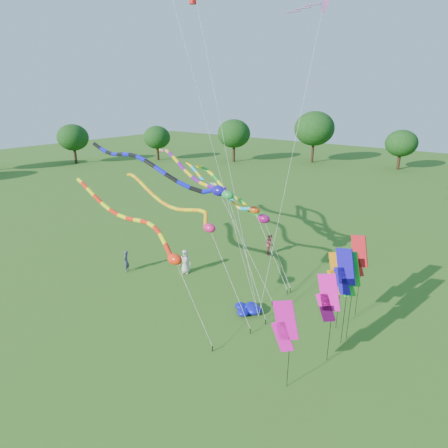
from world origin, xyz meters
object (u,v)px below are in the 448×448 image
Objects in this scene: person_a at (185,261)px; person_b at (126,261)px; blue_nylon_heap at (242,310)px; tube_kite_red at (135,224)px; tube_kite_orange at (175,205)px; person_c at (270,244)px.

person_b is at bearing -172.69° from person_a.
person_b reaches higher than blue_nylon_heap.
tube_kite_red reaches higher than person_b.
tube_kite_orange reaches higher than tube_kite_red.
blue_nylon_heap is at bearing -44.17° from person_a.
tube_kite_red is 5.29m from person_a.
tube_kite_orange is at bearing 175.96° from blue_nylon_heap.
blue_nylon_heap is 0.82× the size of person_a.
person_b is (-2.97, 1.31, -3.81)m from tube_kite_red.
tube_kite_red is 5.00m from person_b.
tube_kite_orange is 4.94m from person_a.
blue_nylon_heap is 9.68m from person_b.
person_a is (-0.75, 1.49, -4.65)m from tube_kite_orange.
tube_kite_red is 9.02× the size of person_c.
tube_kite_red is 8.18m from blue_nylon_heap.
tube_kite_orange is 7.83× the size of person_c.
person_b is at bearing -154.04° from tube_kite_orange.
person_b is at bearing -176.88° from blue_nylon_heap.
person_a is 7.13m from person_c.
person_b is 0.98× the size of person_c.
tube_kite_orange is at bearing 68.77° from person_b.
tube_kite_orange is (1.27, 2.21, 0.92)m from tube_kite_red.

